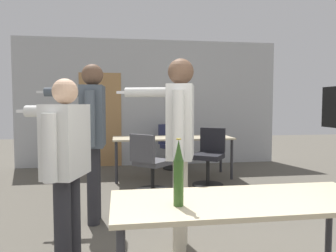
{
  "coord_description": "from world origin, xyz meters",
  "views": [
    {
      "loc": [
        -0.71,
        -1.5,
        1.37
      ],
      "look_at": [
        -0.11,
        2.45,
        1.1
      ],
      "focal_mm": 35.0,
      "sensor_mm": 36.0,
      "label": 1
    }
  ],
  "objects_px": {
    "office_chair_side_rolled": "(173,148)",
    "beer_bottle": "(179,174)",
    "person_right_polo": "(92,127)",
    "person_far_watching": "(65,155)",
    "office_chair_far_left": "(150,165)",
    "person_near_casual": "(179,134)",
    "office_chair_far_right": "(209,158)"
  },
  "relations": [
    {
      "from": "person_near_casual",
      "to": "beer_bottle",
      "type": "relative_size",
      "value": 4.39
    },
    {
      "from": "office_chair_far_right",
      "to": "beer_bottle",
      "type": "xyz_separation_m",
      "value": [
        -1.16,
        -3.42,
        0.49
      ]
    },
    {
      "from": "person_far_watching",
      "to": "office_chair_far_right",
      "type": "height_order",
      "value": "person_far_watching"
    },
    {
      "from": "person_right_polo",
      "to": "beer_bottle",
      "type": "relative_size",
      "value": 4.48
    },
    {
      "from": "person_far_watching",
      "to": "beer_bottle",
      "type": "bearing_deg",
      "value": -122.11
    },
    {
      "from": "person_far_watching",
      "to": "person_right_polo",
      "type": "bearing_deg",
      "value": 8.59
    },
    {
      "from": "person_far_watching",
      "to": "office_chair_far_left",
      "type": "relative_size",
      "value": 1.72
    },
    {
      "from": "person_right_polo",
      "to": "office_chair_far_right",
      "type": "height_order",
      "value": "person_right_polo"
    },
    {
      "from": "person_far_watching",
      "to": "person_near_casual",
      "type": "distance_m",
      "value": 1.03
    },
    {
      "from": "person_far_watching",
      "to": "office_chair_far_right",
      "type": "distance_m",
      "value": 3.22
    },
    {
      "from": "person_right_polo",
      "to": "beer_bottle",
      "type": "distance_m",
      "value": 2.04
    },
    {
      "from": "person_near_casual",
      "to": "office_chair_side_rolled",
      "type": "bearing_deg",
      "value": 7.07
    },
    {
      "from": "person_right_polo",
      "to": "office_chair_far_right",
      "type": "distance_m",
      "value": 2.44
    },
    {
      "from": "person_near_casual",
      "to": "person_far_watching",
      "type": "bearing_deg",
      "value": 115.95
    },
    {
      "from": "person_near_casual",
      "to": "beer_bottle",
      "type": "distance_m",
      "value": 1.12
    },
    {
      "from": "beer_bottle",
      "to": "office_chair_far_left",
      "type": "bearing_deg",
      "value": 87.78
    },
    {
      "from": "person_far_watching",
      "to": "office_chair_side_rolled",
      "type": "height_order",
      "value": "person_far_watching"
    },
    {
      "from": "office_chair_side_rolled",
      "to": "person_far_watching",
      "type": "bearing_deg",
      "value": 30.96
    },
    {
      "from": "office_chair_far_right",
      "to": "beer_bottle",
      "type": "bearing_deg",
      "value": 104.45
    },
    {
      "from": "person_right_polo",
      "to": "office_chair_far_left",
      "type": "bearing_deg",
      "value": -30.89
    },
    {
      "from": "person_far_watching",
      "to": "person_right_polo",
      "type": "height_order",
      "value": "person_right_polo"
    },
    {
      "from": "person_far_watching",
      "to": "person_near_casual",
      "type": "xyz_separation_m",
      "value": [
        1.0,
        0.18,
        0.15
      ]
    },
    {
      "from": "person_far_watching",
      "to": "beer_bottle",
      "type": "height_order",
      "value": "person_far_watching"
    },
    {
      "from": "person_right_polo",
      "to": "office_chair_side_rolled",
      "type": "distance_m",
      "value": 3.4
    },
    {
      "from": "person_far_watching",
      "to": "person_right_polo",
      "type": "distance_m",
      "value": 1.04
    },
    {
      "from": "person_near_casual",
      "to": "office_chair_far_left",
      "type": "bearing_deg",
      "value": 18.1
    },
    {
      "from": "office_chair_side_rolled",
      "to": "beer_bottle",
      "type": "relative_size",
      "value": 2.31
    },
    {
      "from": "beer_bottle",
      "to": "office_chair_side_rolled",
      "type": "bearing_deg",
      "value": 80.94
    },
    {
      "from": "office_chair_side_rolled",
      "to": "beer_bottle",
      "type": "bearing_deg",
      "value": 43.36
    },
    {
      "from": "beer_bottle",
      "to": "office_chair_far_right",
      "type": "bearing_deg",
      "value": 71.19
    },
    {
      "from": "person_right_polo",
      "to": "office_chair_far_left",
      "type": "distance_m",
      "value": 1.56
    },
    {
      "from": "person_right_polo",
      "to": "office_chair_side_rolled",
      "type": "bearing_deg",
      "value": -23.09
    }
  ]
}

